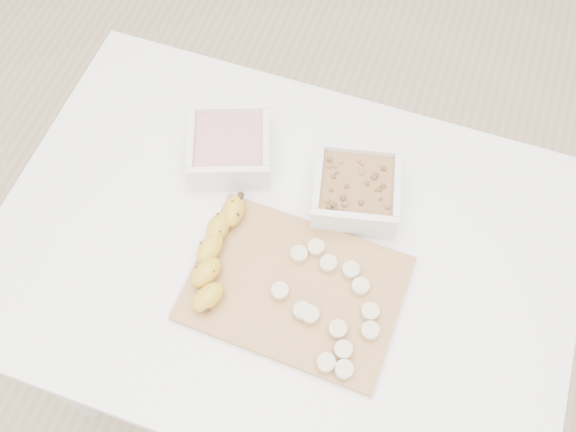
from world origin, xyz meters
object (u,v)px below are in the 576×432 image
(bowl_yogurt, at_px, (230,147))
(cutting_board, at_px, (295,288))
(bowl_granola, at_px, (356,190))
(banana, at_px, (216,254))
(table, at_px, (283,268))

(bowl_yogurt, height_order, cutting_board, bowl_yogurt)
(bowl_granola, bearing_deg, bowl_yogurt, 177.34)
(cutting_board, distance_m, banana, 0.14)
(bowl_yogurt, xyz_separation_m, bowl_granola, (0.24, -0.01, 0.00))
(bowl_yogurt, relative_size, cutting_board, 0.54)
(bowl_yogurt, distance_m, banana, 0.21)
(banana, bearing_deg, bowl_yogurt, 110.41)
(bowl_yogurt, height_order, bowl_granola, same)
(table, bearing_deg, bowl_granola, 54.75)
(table, bearing_deg, banana, -145.83)
(table, distance_m, bowl_granola, 0.20)
(bowl_yogurt, distance_m, bowl_granola, 0.24)
(table, bearing_deg, bowl_yogurt, 136.92)
(bowl_yogurt, bearing_deg, bowl_granola, -2.66)
(table, xyz_separation_m, banana, (-0.09, -0.06, 0.13))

